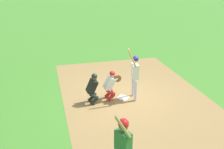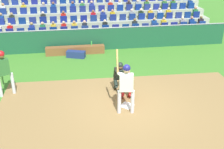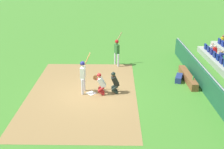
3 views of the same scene
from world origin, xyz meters
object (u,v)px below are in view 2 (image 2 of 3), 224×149
at_px(batter_at_plate, 126,83).
at_px(home_plate_umpire, 120,75).
at_px(equipment_duffel_bag, 76,54).
at_px(catcher_crouching, 126,83).
at_px(dugout_bench, 75,50).
at_px(on_deck_batter, 3,68).
at_px(water_bottle_on_bench, 91,43).
at_px(home_plate_marker, 127,106).

bearing_deg(batter_at_plate, home_plate_umpire, -93.07).
bearing_deg(equipment_duffel_bag, catcher_crouching, 130.17).
distance_m(home_plate_umpire, equipment_duffel_bag, 4.37).
bearing_deg(equipment_duffel_bag, dugout_bench, -68.54).
relative_size(home_plate_umpire, equipment_duffel_bag, 1.31).
bearing_deg(equipment_duffel_bag, on_deck_batter, 72.54).
distance_m(catcher_crouching, water_bottle_on_bench, 5.46).
distance_m(water_bottle_on_bench, on_deck_batter, 5.77).
relative_size(water_bottle_on_bench, equipment_duffel_bag, 0.24).
xyz_separation_m(catcher_crouching, equipment_duffel_bag, (1.77, -4.79, -0.53)).
distance_m(batter_at_plate, catcher_crouching, 1.09).
bearing_deg(batter_at_plate, on_deck_batter, -24.43).
relative_size(dugout_bench, water_bottle_on_bench, 13.64).
height_order(home_plate_marker, home_plate_umpire, home_plate_umpire).
relative_size(water_bottle_on_bench, on_deck_batter, 0.10).
distance_m(dugout_bench, water_bottle_on_bench, 0.97).
xyz_separation_m(home_plate_marker, on_deck_batter, (4.56, -1.57, 1.17)).
relative_size(batter_at_plate, on_deck_batter, 0.99).
height_order(batter_at_plate, on_deck_batter, on_deck_batter).
height_order(home_plate_marker, water_bottle_on_bench, water_bottle_on_bench).
bearing_deg(water_bottle_on_bench, dugout_bench, 2.57).
distance_m(home_plate_marker, on_deck_batter, 4.96).
height_order(batter_at_plate, water_bottle_on_bench, batter_at_plate).
distance_m(batter_at_plate, water_bottle_on_bench, 6.41).
bearing_deg(on_deck_batter, catcher_crouching, 167.32).
relative_size(home_plate_marker, water_bottle_on_bench, 1.87).
height_order(catcher_crouching, home_plate_umpire, home_plate_umpire).
relative_size(catcher_crouching, equipment_duffel_bag, 1.29).
bearing_deg(home_plate_marker, home_plate_umpire, -87.66).
height_order(home_plate_marker, equipment_duffel_bag, equipment_duffel_bag).
bearing_deg(on_deck_batter, water_bottle_on_bench, -130.86).
distance_m(dugout_bench, equipment_duffel_bag, 0.56).
relative_size(equipment_duffel_bag, on_deck_batter, 0.43).
height_order(dugout_bench, equipment_duffel_bag, dugout_bench).
bearing_deg(catcher_crouching, home_plate_umpire, -81.25).
relative_size(catcher_crouching, home_plate_umpire, 0.99).
bearing_deg(water_bottle_on_bench, home_plate_marker, 97.78).
relative_size(batter_at_plate, catcher_crouching, 1.80).
xyz_separation_m(catcher_crouching, water_bottle_on_bench, (0.87, -5.38, -0.15)).
bearing_deg(catcher_crouching, home_plate_marker, 82.89).
height_order(equipment_duffel_bag, on_deck_batter, on_deck_batter).
xyz_separation_m(home_plate_marker, equipment_duffel_bag, (1.70, -5.32, 0.16)).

